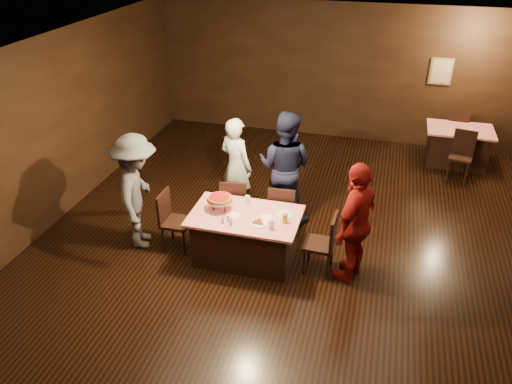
# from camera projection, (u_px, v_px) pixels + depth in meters

# --- Properties ---
(room) EXTENTS (10.00, 10.04, 3.02)m
(room) POSITION_uv_depth(u_px,v_px,m) (290.00, 128.00, 6.54)
(room) COLOR black
(room) RESTS_ON ground
(main_table) EXTENTS (1.60, 1.00, 0.77)m
(main_table) POSITION_uv_depth(u_px,v_px,m) (245.00, 237.00, 7.43)
(main_table) COLOR red
(main_table) RESTS_ON ground
(back_table) EXTENTS (1.30, 0.90, 0.77)m
(back_table) POSITION_uv_depth(u_px,v_px,m) (457.00, 146.00, 10.30)
(back_table) COLOR red
(back_table) RESTS_ON ground
(chair_far_left) EXTENTS (0.48, 0.48, 0.95)m
(chair_far_left) POSITION_uv_depth(u_px,v_px,m) (235.00, 203.00, 8.11)
(chair_far_left) COLOR black
(chair_far_left) RESTS_ON ground
(chair_far_right) EXTENTS (0.45, 0.45, 0.95)m
(chair_far_right) POSITION_uv_depth(u_px,v_px,m) (283.00, 210.00, 7.93)
(chair_far_right) COLOR black
(chair_far_right) RESTS_ON ground
(chair_end_left) EXTENTS (0.42, 0.42, 0.95)m
(chair_end_left) POSITION_uv_depth(u_px,v_px,m) (177.00, 221.00, 7.64)
(chair_end_left) COLOR black
(chair_end_left) RESTS_ON ground
(chair_end_right) EXTENTS (0.44, 0.44, 0.95)m
(chair_end_right) POSITION_uv_depth(u_px,v_px,m) (319.00, 243.00, 7.13)
(chair_end_right) COLOR black
(chair_end_right) RESTS_ON ground
(chair_back_near) EXTENTS (0.50, 0.50, 0.95)m
(chair_back_near) POSITION_uv_depth(u_px,v_px,m) (461.00, 156.00, 9.67)
(chair_back_near) COLOR black
(chair_back_near) RESTS_ON ground
(chair_back_far) EXTENTS (0.45, 0.45, 0.95)m
(chair_back_far) POSITION_uv_depth(u_px,v_px,m) (456.00, 131.00, 10.76)
(chair_back_far) COLOR black
(chair_back_far) RESTS_ON ground
(diner_white_jacket) EXTENTS (0.75, 0.64, 1.73)m
(diner_white_jacket) POSITION_uv_depth(u_px,v_px,m) (236.00, 166.00, 8.40)
(diner_white_jacket) COLOR silver
(diner_white_jacket) RESTS_ON ground
(diner_navy_hoodie) EXTENTS (1.04, 0.87, 1.92)m
(diner_navy_hoodie) POSITION_uv_depth(u_px,v_px,m) (285.00, 167.00, 8.18)
(diner_navy_hoodie) COLOR black
(diner_navy_hoodie) RESTS_ON ground
(diner_grey_knit) EXTENTS (1.03, 1.35, 1.85)m
(diner_grey_knit) POSITION_uv_depth(u_px,v_px,m) (138.00, 192.00, 7.52)
(diner_grey_knit) COLOR #4E4E52
(diner_grey_knit) RESTS_ON ground
(diner_red_shirt) EXTENTS (0.78, 1.15, 1.81)m
(diner_red_shirt) POSITION_uv_depth(u_px,v_px,m) (356.00, 223.00, 6.81)
(diner_red_shirt) COLOR maroon
(diner_red_shirt) RESTS_ON ground
(pizza_stand) EXTENTS (0.38, 0.38, 0.22)m
(pizza_stand) POSITION_uv_depth(u_px,v_px,m) (220.00, 199.00, 7.29)
(pizza_stand) COLOR black
(pizza_stand) RESTS_ON main_table
(plate_with_slice) EXTENTS (0.25, 0.25, 0.06)m
(plate_with_slice) POSITION_uv_depth(u_px,v_px,m) (259.00, 222.00, 7.02)
(plate_with_slice) COLOR white
(plate_with_slice) RESTS_ON main_table
(plate_empty) EXTENTS (0.25, 0.25, 0.01)m
(plate_empty) POSITION_uv_depth(u_px,v_px,m) (284.00, 214.00, 7.24)
(plate_empty) COLOR white
(plate_empty) RESTS_ON main_table
(glass_front_right) EXTENTS (0.08, 0.08, 0.14)m
(glass_front_right) POSITION_uv_depth(u_px,v_px,m) (271.00, 224.00, 6.89)
(glass_front_right) COLOR silver
(glass_front_right) RESTS_ON main_table
(glass_amber) EXTENTS (0.08, 0.08, 0.14)m
(glass_amber) POSITION_uv_depth(u_px,v_px,m) (285.00, 218.00, 7.03)
(glass_amber) COLOR #BF7F26
(glass_amber) RESTS_ON main_table
(glass_back) EXTENTS (0.08, 0.08, 0.14)m
(glass_back) POSITION_uv_depth(u_px,v_px,m) (248.00, 200.00, 7.47)
(glass_back) COLOR silver
(glass_back) RESTS_ON main_table
(condiments) EXTENTS (0.17, 0.10, 0.09)m
(condiments) POSITION_uv_depth(u_px,v_px,m) (227.00, 220.00, 7.02)
(condiments) COLOR silver
(condiments) RESTS_ON main_table
(napkin_center) EXTENTS (0.19, 0.19, 0.01)m
(napkin_center) POSITION_uv_depth(u_px,v_px,m) (265.00, 218.00, 7.17)
(napkin_center) COLOR white
(napkin_center) RESTS_ON main_table
(napkin_left) EXTENTS (0.21, 0.21, 0.01)m
(napkin_left) POSITION_uv_depth(u_px,v_px,m) (234.00, 215.00, 7.23)
(napkin_left) COLOR white
(napkin_left) RESTS_ON main_table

